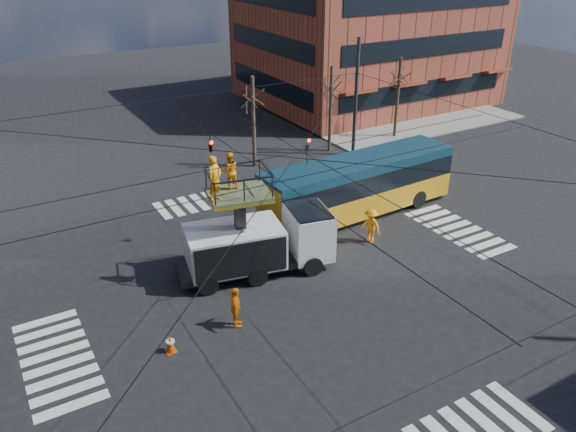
# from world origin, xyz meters

# --- Properties ---
(ground) EXTENTS (120.00, 120.00, 0.00)m
(ground) POSITION_xyz_m (0.00, 0.00, 0.00)
(ground) COLOR black
(ground) RESTS_ON ground
(sidewalk_ne) EXTENTS (18.00, 18.00, 0.12)m
(sidewalk_ne) POSITION_xyz_m (21.00, 21.00, 0.06)
(sidewalk_ne) COLOR slate
(sidewalk_ne) RESTS_ON ground
(crosswalks) EXTENTS (22.40, 22.40, 0.02)m
(crosswalks) POSITION_xyz_m (0.00, 0.00, 0.01)
(crosswalks) COLOR silver
(crosswalks) RESTS_ON ground
(building_ne) EXTENTS (20.06, 16.06, 14.00)m
(building_ne) POSITION_xyz_m (21.98, 23.98, 7.00)
(building_ne) COLOR brown
(building_ne) RESTS_ON ground
(overhead_network) EXTENTS (24.24, 24.24, 8.00)m
(overhead_network) POSITION_xyz_m (-0.07, 0.40, 4.29)
(overhead_network) COLOR #2D2D30
(overhead_network) RESTS_ON ground
(tree_a) EXTENTS (2.00, 2.00, 6.00)m
(tree_a) POSITION_xyz_m (5.00, 13.50, 4.63)
(tree_a) COLOR #382B21
(tree_a) RESTS_ON ground
(tree_b) EXTENTS (2.00, 2.00, 6.00)m
(tree_b) POSITION_xyz_m (11.00, 13.50, 4.63)
(tree_b) COLOR #382B21
(tree_b) RESTS_ON ground
(tree_c) EXTENTS (2.00, 2.00, 6.00)m
(tree_c) POSITION_xyz_m (17.00, 13.50, 4.63)
(tree_c) COLOR #382B21
(tree_c) RESTS_ON ground
(utility_truck) EXTENTS (7.32, 3.75, 5.96)m
(utility_truck) POSITION_xyz_m (-0.83, 1.73, 1.96)
(utility_truck) COLOR black
(utility_truck) RESTS_ON ground
(city_bus) EXTENTS (11.57, 3.12, 3.20)m
(city_bus) POSITION_xyz_m (6.59, 4.22, 1.72)
(city_bus) COLOR #C09012
(city_bus) RESTS_ON ground
(traffic_cone) EXTENTS (0.36, 0.36, 0.72)m
(traffic_cone) POSITION_xyz_m (-6.27, -1.68, 0.36)
(traffic_cone) COLOR #CF4308
(traffic_cone) RESTS_ON ground
(worker_ground) EXTENTS (0.81, 1.11, 1.75)m
(worker_ground) POSITION_xyz_m (-3.52, -1.53, 0.88)
(worker_ground) COLOR orange
(worker_ground) RESTS_ON ground
(flagger) EXTENTS (0.94, 1.30, 1.82)m
(flagger) POSITION_xyz_m (5.20, 1.29, 0.91)
(flagger) COLOR orange
(flagger) RESTS_ON ground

